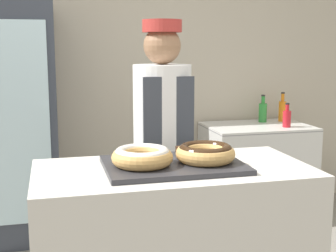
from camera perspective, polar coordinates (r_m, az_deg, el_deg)
name	(u,v)px	position (r m, az deg, el deg)	size (l,w,h in m)	color
wall_back	(112,66)	(4.22, -6.83, 7.29)	(8.00, 0.06, 2.70)	#BCB29E
serving_tray	(173,165)	(2.19, 0.64, -4.77)	(0.64, 0.46, 0.02)	#2D2D33
donut_light_glaze	(142,156)	(2.12, -3.16, -3.65)	(0.28, 0.28, 0.08)	tan
donut_chocolate_glaze	(205,152)	(2.20, 4.58, -3.20)	(0.28, 0.28, 0.08)	tan
brownie_back_left	(142,153)	(2.31, -3.14, -3.29)	(0.10, 0.10, 0.03)	#382111
brownie_back_right	(187,150)	(2.36, 2.33, -2.99)	(0.10, 0.10, 0.03)	#382111
baker_person	(163,152)	(2.82, -0.66, -3.20)	(0.34, 0.34, 1.67)	#4C4C51
beverage_fridge	(17,123)	(3.84, -17.94, 0.33)	(0.61, 0.66, 1.85)	#333842
chest_freezer	(256,170)	(4.34, 10.70, -5.23)	(0.92, 0.64, 0.83)	silver
bottle_orange	(282,110)	(4.51, 13.76, 1.90)	(0.07, 0.07, 0.27)	orange
bottle_green	(263,111)	(4.43, 11.48, 1.75)	(0.08, 0.08, 0.25)	#2D8C38
bottle_red	(287,118)	(4.19, 14.29, 0.97)	(0.07, 0.07, 0.21)	red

